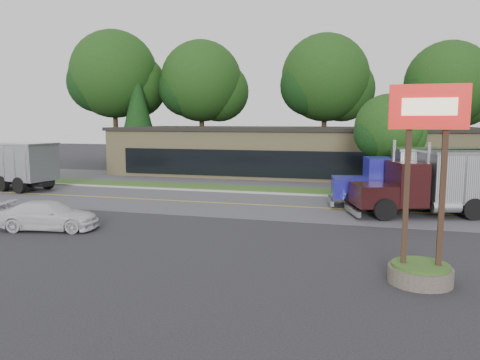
# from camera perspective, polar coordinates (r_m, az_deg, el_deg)

# --- Properties ---
(ground) EXTENTS (140.00, 140.00, 0.00)m
(ground) POSITION_cam_1_polar(r_m,az_deg,el_deg) (19.98, -11.52, -7.10)
(ground) COLOR #313136
(ground) RESTS_ON ground
(road) EXTENTS (60.00, 8.00, 0.02)m
(road) POSITION_cam_1_polar(r_m,az_deg,el_deg) (28.10, -3.13, -2.81)
(road) COLOR #5E5E63
(road) RESTS_ON ground
(center_line) EXTENTS (60.00, 0.12, 0.01)m
(center_line) POSITION_cam_1_polar(r_m,az_deg,el_deg) (28.10, -3.13, -2.81)
(center_line) COLOR gold
(center_line) RESTS_ON ground
(curb) EXTENTS (60.00, 0.30, 0.12)m
(curb) POSITION_cam_1_polar(r_m,az_deg,el_deg) (32.05, -0.72, -1.55)
(curb) COLOR #9E9E99
(curb) RESTS_ON ground
(grass_verge) EXTENTS (60.00, 3.40, 0.03)m
(grass_verge) POSITION_cam_1_polar(r_m,az_deg,el_deg) (33.76, 0.14, -1.10)
(grass_verge) COLOR #2B531C
(grass_verge) RESTS_ON ground
(far_parking) EXTENTS (60.00, 7.00, 0.02)m
(far_parking) POSITION_cam_1_polar(r_m,az_deg,el_deg) (38.56, 2.12, -0.05)
(far_parking) COLOR #5E5E63
(far_parking) RESTS_ON ground
(strip_mall) EXTENTS (32.00, 12.00, 4.00)m
(strip_mall) POSITION_cam_1_polar(r_m,az_deg,el_deg) (43.84, 6.52, 3.41)
(strip_mall) COLOR tan
(strip_mall) RESTS_ON ground
(bilo_sign) EXTENTS (2.20, 1.90, 5.95)m
(bilo_sign) POSITION_cam_1_polar(r_m,az_deg,el_deg) (15.05, 21.41, -4.29)
(bilo_sign) COLOR #6B6054
(bilo_sign) RESTS_ON ground
(tree_far_a) EXTENTS (10.70, 10.07, 15.26)m
(tree_far_a) POSITION_cam_1_polar(r_m,az_deg,el_deg) (57.30, -14.89, 11.86)
(tree_far_a) COLOR #382619
(tree_far_a) RESTS_ON ground
(tree_far_b) EXTENTS (9.82, 9.25, 14.01)m
(tree_far_b) POSITION_cam_1_polar(r_m,az_deg,el_deg) (54.78, -4.54, 11.46)
(tree_far_b) COLOR #382619
(tree_far_b) RESTS_ON ground
(tree_far_c) EXTENTS (9.86, 9.28, 14.07)m
(tree_far_c) POSITION_cam_1_polar(r_m,az_deg,el_deg) (51.69, 10.51, 11.66)
(tree_far_c) COLOR #382619
(tree_far_c) RESTS_ON ground
(tree_far_d) EXTENTS (8.85, 8.33, 12.62)m
(tree_far_d) POSITION_cam_1_polar(r_m,az_deg,el_deg) (50.91, 24.15, 10.18)
(tree_far_d) COLOR #382619
(tree_far_d) RESTS_ON ground
(evergreen_left) EXTENTS (4.66, 4.66, 10.59)m
(evergreen_left) POSITION_cam_1_polar(r_m,az_deg,el_deg) (53.38, -12.33, 8.07)
(evergreen_left) COLOR #382619
(evergreen_left) RESTS_ON ground
(tree_verge) EXTENTS (4.67, 4.39, 6.66)m
(tree_verge) POSITION_cam_1_polar(r_m,az_deg,el_deg) (32.27, 17.76, 5.73)
(tree_verge) COLOR #382619
(tree_verge) RESTS_ON ground
(dump_truck_red) EXTENTS (8.92, 4.22, 3.36)m
(dump_truck_red) POSITION_cam_1_polar(r_m,az_deg,el_deg) (37.38, -26.28, 1.75)
(dump_truck_red) COLOR black
(dump_truck_red) RESTS_ON ground
(dump_truck_blue) EXTENTS (8.66, 3.84, 3.36)m
(dump_truck_blue) POSITION_cam_1_polar(r_m,az_deg,el_deg) (28.13, 20.86, 0.46)
(dump_truck_blue) COLOR black
(dump_truck_blue) RESTS_ON ground
(dump_truck_maroon) EXTENTS (9.12, 5.00, 3.36)m
(dump_truck_maroon) POSITION_cam_1_polar(r_m,az_deg,el_deg) (26.34, 24.26, -0.14)
(dump_truck_maroon) COLOR black
(dump_truck_maroon) RESTS_ON ground
(rally_car) EXTENTS (4.70, 2.66, 1.28)m
(rally_car) POSITION_cam_1_polar(r_m,az_deg,el_deg) (22.89, -22.24, -4.02)
(rally_car) COLOR silver
(rally_car) RESTS_ON ground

